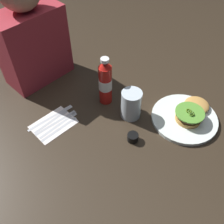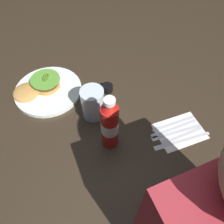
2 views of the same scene
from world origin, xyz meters
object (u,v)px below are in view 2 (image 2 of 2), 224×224
(butter_knife, at_px, (179,141))
(ketchup_bottle, at_px, (110,125))
(condiment_cup, at_px, (107,88))
(dinner_plate, at_px, (48,90))
(steak_knife, at_px, (172,129))
(spoon_utensil, at_px, (168,125))
(napkin, at_px, (180,131))
(burger_sandwich, at_px, (39,86))
(water_glass, at_px, (93,103))
(fork_utensil, at_px, (179,137))
(table_knife, at_px, (174,133))

(butter_knife, bearing_deg, ketchup_bottle, -22.81)
(condiment_cup, bearing_deg, ketchup_bottle, 70.10)
(ketchup_bottle, bearing_deg, dinner_plate, -65.51)
(dinner_plate, distance_m, steak_knife, 0.54)
(dinner_plate, xyz_separation_m, butter_knife, (-0.38, 0.43, -0.00))
(condiment_cup, distance_m, spoon_utensil, 0.30)
(napkin, bearing_deg, condiment_cup, -59.84)
(burger_sandwich, height_order, ketchup_bottle, ketchup_bottle)
(dinner_plate, bearing_deg, steak_knife, 136.10)
(water_glass, bearing_deg, fork_utensil, 138.49)
(spoon_utensil, relative_size, steak_knife, 0.94)
(burger_sandwich, bearing_deg, steak_knife, 137.46)
(dinner_plate, bearing_deg, napkin, 136.38)
(table_knife, relative_size, fork_utensil, 1.17)
(condiment_cup, bearing_deg, table_knife, 116.47)
(condiment_cup, bearing_deg, water_glass, 44.63)
(spoon_utensil, bearing_deg, table_knife, 92.06)
(ketchup_bottle, distance_m, fork_utensil, 0.28)
(butter_knife, bearing_deg, dinner_plate, -48.26)
(ketchup_bottle, relative_size, napkin, 1.34)
(ketchup_bottle, height_order, steak_knife, ketchup_bottle)
(dinner_plate, height_order, butter_knife, dinner_plate)
(ketchup_bottle, xyz_separation_m, table_knife, (-0.23, 0.06, -0.11))
(burger_sandwich, xyz_separation_m, water_glass, (-0.17, 0.20, 0.03))
(dinner_plate, distance_m, condiment_cup, 0.26)
(steak_knife, bearing_deg, table_knife, 85.62)
(dinner_plate, xyz_separation_m, ketchup_bottle, (-0.15, 0.33, 0.10))
(burger_sandwich, bearing_deg, water_glass, 130.59)
(dinner_plate, relative_size, napkin, 1.60)
(dinner_plate, distance_m, table_knife, 0.55)
(table_knife, bearing_deg, burger_sandwich, -43.92)
(water_glass, xyz_separation_m, fork_utensil, (-0.25, 0.22, -0.06))
(spoon_utensil, distance_m, butter_knife, 0.08)
(condiment_cup, relative_size, table_knife, 0.22)
(ketchup_bottle, xyz_separation_m, water_glass, (0.01, -0.14, -0.04))
(ketchup_bottle, bearing_deg, table_knife, 166.03)
(table_knife, relative_size, butter_knife, 0.92)
(fork_utensil, bearing_deg, napkin, -133.31)
(ketchup_bottle, height_order, fork_utensil, ketchup_bottle)
(water_glass, height_order, spoon_utensil, water_glass)
(water_glass, height_order, butter_knife, water_glass)
(table_knife, bearing_deg, water_glass, -39.34)
(dinner_plate, xyz_separation_m, napkin, (-0.41, 0.39, -0.01))
(spoon_utensil, bearing_deg, butter_knife, 88.98)
(water_glass, height_order, table_knife, water_glass)
(burger_sandwich, bearing_deg, fork_utensil, 135.02)
(dinner_plate, bearing_deg, burger_sandwich, -20.49)
(burger_sandwich, distance_m, condiment_cup, 0.29)
(water_glass, distance_m, butter_knife, 0.35)
(napkin, relative_size, fork_utensil, 1.02)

